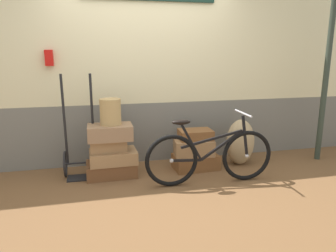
{
  "coord_description": "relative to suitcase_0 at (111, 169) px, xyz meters",
  "views": [
    {
      "loc": [
        -0.71,
        -3.68,
        1.58
      ],
      "look_at": [
        0.22,
        0.19,
        0.65
      ],
      "focal_mm": 34.05,
      "sensor_mm": 36.0,
      "label": 1
    }
  ],
  "objects": [
    {
      "name": "suitcase_0",
      "position": [
        0.0,
        0.0,
        0.0
      ],
      "size": [
        0.64,
        0.41,
        0.18
      ],
      "primitive_type": "cube",
      "rotation": [
        0.0,
        0.0,
        0.01
      ],
      "color": "brown",
      "rests_on": "ground"
    },
    {
      "name": "suitcase_5",
      "position": [
        1.12,
        -0.01,
        0.22
      ],
      "size": [
        0.56,
        0.38,
        0.21
      ],
      "primitive_type": "cube",
      "rotation": [
        0.0,
        0.0,
        -0.11
      ],
      "color": "#9E754C",
      "rests_on": "suitcase_4"
    },
    {
      "name": "station_building",
      "position": [
        0.53,
        0.55,
        1.24
      ],
      "size": [
        7.27,
        0.74,
        2.64
      ],
      "color": "slate",
      "rests_on": "ground"
    },
    {
      "name": "luggage_trolley",
      "position": [
        -0.38,
        0.09,
        0.19
      ],
      "size": [
        0.43,
        0.39,
        1.32
      ],
      "color": "black",
      "rests_on": "ground"
    },
    {
      "name": "suitcase_3",
      "position": [
        0.0,
        -0.03,
        0.5
      ],
      "size": [
        0.56,
        0.37,
        0.19
      ],
      "primitive_type": "cube",
      "rotation": [
        0.0,
        0.0,
        -0.02
      ],
      "color": "#937051",
      "rests_on": "suitcase_2"
    },
    {
      "name": "ground",
      "position": [
        0.52,
        -0.29,
        -0.12
      ],
      "size": [
        9.27,
        5.2,
        0.06
      ],
      "primitive_type": "cube",
      "color": "brown"
    },
    {
      "name": "bicycle",
      "position": [
        1.15,
        -0.52,
        0.25
      ],
      "size": [
        1.6,
        0.46,
        0.87
      ],
      "color": "black",
      "rests_on": "ground"
    },
    {
      "name": "suitcase_4",
      "position": [
        1.15,
        -0.01,
        0.01
      ],
      "size": [
        0.62,
        0.39,
        0.2
      ],
      "primitive_type": "cube",
      "rotation": [
        0.0,
        0.0,
        0.06
      ],
      "color": "brown",
      "rests_on": "ground"
    },
    {
      "name": "suitcase_2",
      "position": [
        -0.03,
        0.02,
        0.33
      ],
      "size": [
        0.46,
        0.32,
        0.16
      ],
      "primitive_type": "cube",
      "rotation": [
        0.0,
        0.0,
        0.02
      ],
      "color": "#9E754C",
      "rests_on": "suitcase_1"
    },
    {
      "name": "suitcase_1",
      "position": [
        0.03,
        -0.02,
        0.17
      ],
      "size": [
        0.6,
        0.41,
        0.16
      ],
      "primitive_type": "cube",
      "rotation": [
        0.0,
        0.0,
        0.02
      ],
      "color": "#9E754C",
      "rests_on": "suitcase_0"
    },
    {
      "name": "suitcase_6",
      "position": [
        1.14,
        0.01,
        0.39
      ],
      "size": [
        0.46,
        0.32,
        0.13
      ],
      "primitive_type": "cube",
      "rotation": [
        0.0,
        0.0,
        -0.04
      ],
      "color": "brown",
      "rests_on": "suitcase_5"
    },
    {
      "name": "wicker_basket",
      "position": [
        0.02,
        -0.01,
        0.76
      ],
      "size": [
        0.26,
        0.26,
        0.33
      ],
      "primitive_type": "cylinder",
      "color": "tan",
      "rests_on": "suitcase_3"
    },
    {
      "name": "burlap_sack",
      "position": [
        1.82,
        0.03,
        0.24
      ],
      "size": [
        0.41,
        0.34,
        0.65
      ],
      "primitive_type": "ellipsoid",
      "color": "tan",
      "rests_on": "ground"
    }
  ]
}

